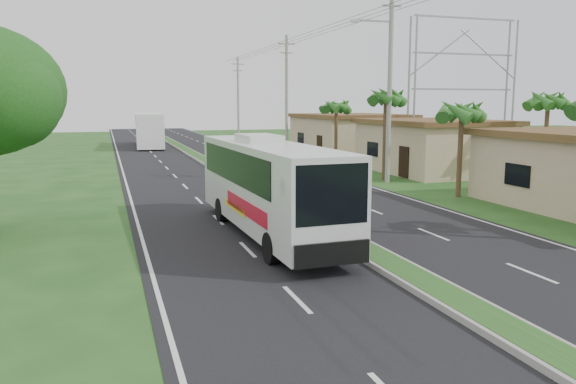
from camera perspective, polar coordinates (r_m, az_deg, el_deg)
name	(u,v)px	position (r m, az deg, el deg)	size (l,w,h in m)	color
ground	(422,286)	(15.39, 13.50, -9.27)	(180.00, 180.00, 0.00)	#1E471A
road_asphalt	(244,184)	(33.67, -4.50, 0.82)	(14.00, 160.00, 0.02)	black
median_strip	(244,182)	(33.65, -4.51, 0.98)	(1.20, 160.00, 0.18)	gray
lane_edge_left	(128,189)	(32.78, -15.96, 0.27)	(0.12, 160.00, 0.01)	silver
lane_edge_right	(347,179)	(35.81, 5.98, 1.27)	(0.12, 160.00, 0.01)	silver
shop_mid	(431,145)	(40.82, 14.30, 4.60)	(7.60, 10.60, 3.67)	tan
shop_far	(349,134)	(53.16, 6.21, 5.85)	(8.60, 11.60, 3.82)	tan
palm_verge_b	(462,112)	(29.85, 17.25, 7.80)	(2.40, 2.40, 5.05)	#473321
palm_verge_c	(386,98)	(35.52, 9.92, 9.41)	(2.40, 2.40, 5.85)	#473321
palm_verge_d	(336,107)	(43.87, 4.93, 8.65)	(2.40, 2.40, 5.25)	#473321
palm_behind_shop	(548,101)	(37.28, 24.93, 8.40)	(2.40, 2.40, 5.65)	#473321
utility_pole_b	(389,78)	(34.51, 10.27, 11.31)	(3.20, 0.28, 12.00)	gray
utility_pole_c	(287,94)	(52.98, -0.14, 9.94)	(1.60, 0.28, 11.00)	gray
utility_pole_d	(238,99)	(72.27, -5.09, 9.44)	(1.60, 0.28, 10.50)	gray
billboard_lattice	(463,80)	(51.86, 17.34, 10.84)	(10.18, 1.18, 12.07)	gray
coach_bus_main	(268,181)	(20.22, -2.07, 1.09)	(2.69, 11.26, 3.62)	silver
coach_bus_far	(149,128)	(64.81, -13.95, 6.34)	(3.41, 12.88, 3.72)	white
motorcyclist	(309,199)	(23.41, 2.15, -0.69)	(1.85, 0.68, 2.32)	black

